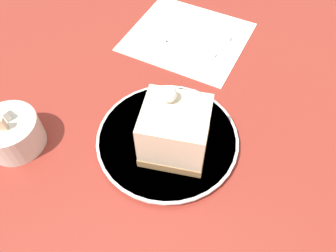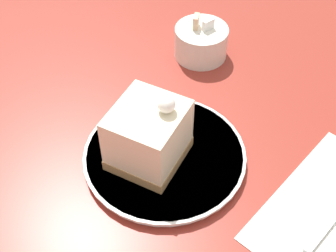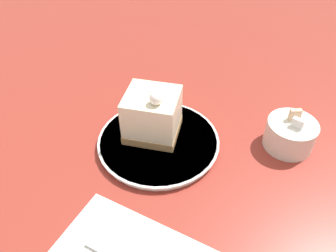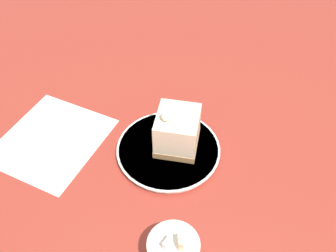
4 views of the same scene
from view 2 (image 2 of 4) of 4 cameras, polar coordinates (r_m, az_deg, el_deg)
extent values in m
plane|color=maroon|center=(0.65, -2.29, -4.46)|extent=(4.00, 4.00, 0.00)
cylinder|color=silver|center=(0.64, -0.41, -3.72)|extent=(0.21, 0.21, 0.01)
cylinder|color=silver|center=(0.64, -0.41, -3.47)|extent=(0.22, 0.22, 0.00)
cube|color=#9E7547|center=(0.63, -1.93, -3.34)|extent=(0.09, 0.10, 0.02)
cube|color=beige|center=(0.60, -2.03, -0.74)|extent=(0.09, 0.09, 0.07)
sphere|color=white|center=(0.57, -0.21, 2.67)|extent=(0.02, 0.02, 0.02)
cube|color=silver|center=(0.62, 19.05, -11.13)|extent=(0.04, 0.10, 0.00)
cylinder|color=silver|center=(0.80, 4.05, 10.16)|extent=(0.09, 0.09, 0.05)
cube|color=#D8B28C|center=(0.78, 3.44, 12.55)|extent=(0.01, 0.02, 0.02)
cube|color=white|center=(0.78, 4.93, 12.16)|extent=(0.02, 0.02, 0.02)
camera|label=1|loc=(0.56, -36.99, 32.83)|focal=35.00mm
camera|label=3|loc=(0.53, 57.15, 20.22)|focal=35.00mm
camera|label=4|loc=(0.92, 15.45, 54.10)|focal=40.00mm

